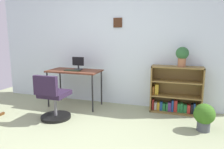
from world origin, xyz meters
name	(u,v)px	position (x,y,z in m)	size (l,w,h in m)	color
wall_back	(109,48)	(0.00, 2.15, 1.18)	(5.20, 0.12, 2.36)	silver
desk	(75,73)	(-0.60, 1.69, 0.69)	(1.06, 0.56, 0.75)	brown
monitor	(78,64)	(-0.56, 1.80, 0.87)	(0.25, 0.19, 0.26)	#262628
keyboard	(72,70)	(-0.59, 1.60, 0.76)	(0.32, 0.11, 0.02)	#283625
office_chair	(53,100)	(-0.60, 0.91, 0.34)	(0.52, 0.55, 0.81)	black
bookshelf_low	(175,92)	(1.38, 1.95, 0.38)	(0.93, 0.30, 0.88)	olive
potted_plant_on_shelf	(182,55)	(1.46, 1.90, 1.09)	(0.23, 0.23, 0.36)	#9E6642
potted_plant_floor	(204,116)	(1.82, 1.23, 0.24)	(0.31, 0.31, 0.43)	#474C51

